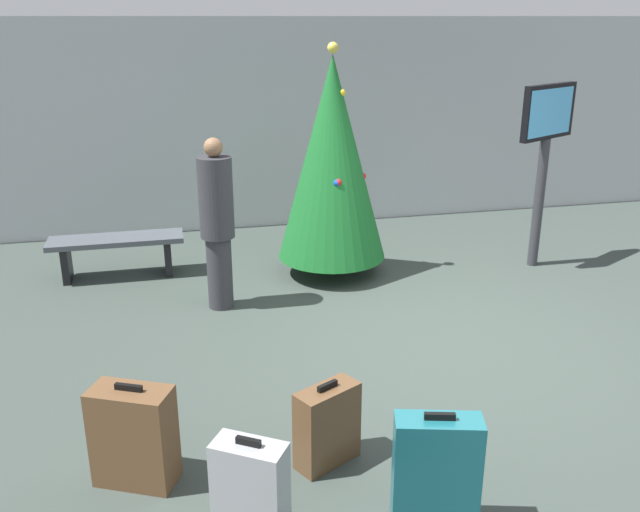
# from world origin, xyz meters

# --- Properties ---
(ground_plane) EXTENTS (16.00, 16.00, 0.00)m
(ground_plane) POSITION_xyz_m (0.00, 0.00, 0.00)
(ground_plane) COLOR #38423D
(back_wall) EXTENTS (16.00, 0.20, 2.88)m
(back_wall) POSITION_xyz_m (0.00, 4.25, 1.44)
(back_wall) COLOR #B7BCC1
(back_wall) RESTS_ON ground_plane
(holiday_tree) EXTENTS (1.24, 1.24, 2.62)m
(holiday_tree) POSITION_xyz_m (-0.63, 2.07, 1.36)
(holiday_tree) COLOR #4C3319
(holiday_tree) RESTS_ON ground_plane
(flight_info_kiosk) EXTENTS (0.87, 0.51, 2.16)m
(flight_info_kiosk) POSITION_xyz_m (1.83, 1.78, 1.53)
(flight_info_kiosk) COLOR #333338
(flight_info_kiosk) RESTS_ON ground_plane
(waiting_bench) EXTENTS (1.52, 0.44, 0.48)m
(waiting_bench) POSITION_xyz_m (-3.08, 2.53, 0.36)
(waiting_bench) COLOR #4C5159
(waiting_bench) RESTS_ON ground_plane
(traveller_0) EXTENTS (0.47, 0.47, 1.77)m
(traveller_0) POSITION_xyz_m (-2.00, 1.38, 0.94)
(traveller_0) COLOR #333338
(traveller_0) RESTS_ON ground_plane
(suitcase_1) EXTENTS (0.58, 0.46, 0.71)m
(suitcase_1) POSITION_xyz_m (-2.80, -1.34, 0.34)
(suitcase_1) COLOR brown
(suitcase_1) RESTS_ON ground_plane
(suitcase_2) EXTENTS (0.45, 0.39, 0.71)m
(suitcase_2) POSITION_xyz_m (-2.15, -2.08, 0.34)
(suitcase_2) COLOR #9EA0A5
(suitcase_2) RESTS_ON ground_plane
(suitcase_3) EXTENTS (0.53, 0.32, 0.79)m
(suitcase_3) POSITION_xyz_m (-1.09, -2.19, 0.37)
(suitcase_3) COLOR #19606B
(suitcase_3) RESTS_ON ground_plane
(suitcase_4) EXTENTS (0.49, 0.38, 0.61)m
(suitcase_4) POSITION_xyz_m (-1.55, -1.43, 0.29)
(suitcase_4) COLOR brown
(suitcase_4) RESTS_ON ground_plane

